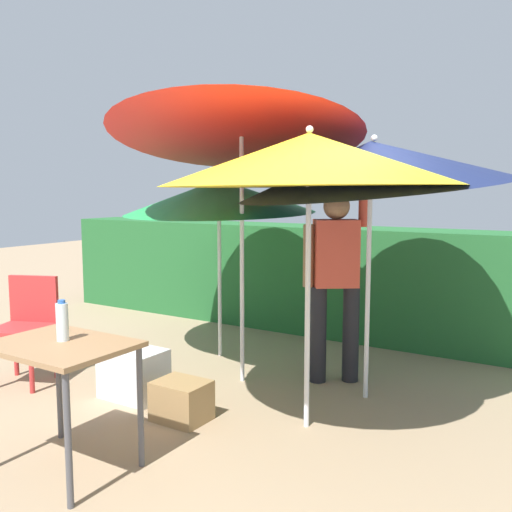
% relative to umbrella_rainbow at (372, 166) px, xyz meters
% --- Properties ---
extents(ground_plane, '(24.00, 24.00, 0.00)m').
position_rel_umbrella_rainbow_xyz_m(ground_plane, '(-0.84, -0.59, -1.80)').
color(ground_plane, '#9E8466').
extents(hedge_row, '(8.00, 0.70, 1.21)m').
position_rel_umbrella_rainbow_xyz_m(hedge_row, '(-0.84, 1.74, -1.20)').
color(hedge_row, '#23602D').
rests_on(hedge_row, ground_plane).
extents(umbrella_rainbow, '(2.08, 2.07, 2.14)m').
position_rel_umbrella_rainbow_xyz_m(umbrella_rainbow, '(0.00, 0.00, 0.00)').
color(umbrella_rainbow, silver).
rests_on(umbrella_rainbow, ground_plane).
extents(umbrella_orange, '(1.83, 1.84, 1.77)m').
position_rel_umbrella_rainbow_xyz_m(umbrella_orange, '(-1.64, 0.32, -0.24)').
color(umbrella_orange, silver).
rests_on(umbrella_orange, ground_plane).
extents(umbrella_yellow, '(2.14, 2.11, 2.71)m').
position_rel_umbrella_rainbow_xyz_m(umbrella_yellow, '(-1.09, -0.20, 0.43)').
color(umbrella_yellow, silver).
rests_on(umbrella_yellow, ground_plane).
extents(umbrella_navy, '(1.98, 1.98, 2.04)m').
position_rel_umbrella_rainbow_xyz_m(umbrella_navy, '(-0.16, -0.72, 0.01)').
color(umbrella_navy, silver).
rests_on(umbrella_navy, ground_plane).
extents(person_vendor, '(0.50, 0.39, 1.88)m').
position_rel_umbrella_rainbow_xyz_m(person_vendor, '(-0.38, 0.23, -0.87)').
color(person_vendor, black).
rests_on(person_vendor, ground_plane).
extents(chair_plastic, '(0.57, 0.57, 0.89)m').
position_rel_umbrella_rainbow_xyz_m(chair_plastic, '(-2.60, -1.15, -1.29)').
color(chair_plastic, '#B72D2D').
rests_on(chair_plastic, ground_plane).
extents(cooler_box, '(0.49, 0.33, 0.39)m').
position_rel_umbrella_rainbow_xyz_m(cooler_box, '(-1.56, -0.96, -1.61)').
color(cooler_box, silver).
rests_on(cooler_box, ground_plane).
extents(crate_cardboard, '(0.37, 0.30, 0.28)m').
position_rel_umbrella_rainbow_xyz_m(crate_cardboard, '(-0.96, -1.09, -1.66)').
color(crate_cardboard, '#9E7A4C').
rests_on(crate_cardboard, ground_plane).
extents(folding_table, '(0.80, 0.60, 0.76)m').
position_rel_umbrella_rainbow_xyz_m(folding_table, '(-1.10, -2.00, -1.14)').
color(folding_table, '#4C4C51').
rests_on(folding_table, ground_plane).
extents(bottle_water, '(0.07, 0.07, 0.24)m').
position_rel_umbrella_rainbow_xyz_m(bottle_water, '(-1.12, -1.95, -0.94)').
color(bottle_water, silver).
rests_on(bottle_water, folding_table).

